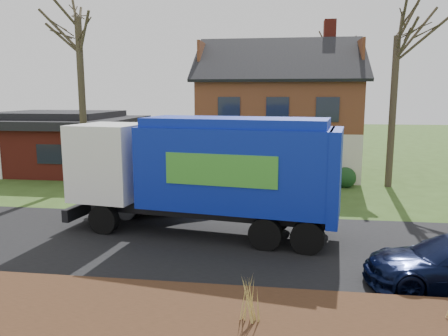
# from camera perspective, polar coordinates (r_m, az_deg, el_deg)

# --- Properties ---
(ground) EXTENTS (120.00, 120.00, 0.00)m
(ground) POSITION_cam_1_polar(r_m,az_deg,el_deg) (14.32, -2.16, -9.95)
(ground) COLOR #314918
(ground) RESTS_ON ground
(road) EXTENTS (80.00, 7.00, 0.02)m
(road) POSITION_cam_1_polar(r_m,az_deg,el_deg) (14.31, -2.16, -9.91)
(road) COLOR black
(road) RESTS_ON ground
(mulch_verge) EXTENTS (80.00, 3.50, 0.30)m
(mulch_verge) POSITION_cam_1_polar(r_m,az_deg,el_deg) (9.53, -8.01, -19.64)
(mulch_verge) COLOR black
(mulch_verge) RESTS_ON ground
(main_house) EXTENTS (12.95, 8.95, 9.26)m
(main_house) POSITION_cam_1_polar(r_m,az_deg,el_deg) (27.22, 6.04, 7.95)
(main_house) COLOR beige
(main_house) RESTS_ON ground
(ranch_house) EXTENTS (9.80, 8.20, 3.70)m
(ranch_house) POSITION_cam_1_polar(r_m,az_deg,el_deg) (30.10, -20.76, 3.31)
(ranch_house) COLOR maroon
(ranch_house) RESTS_ON ground
(garbage_truck) EXTENTS (9.68, 3.90, 4.03)m
(garbage_truck) POSITION_cam_1_polar(r_m,az_deg,el_deg) (14.84, -2.21, 0.04)
(garbage_truck) COLOR black
(garbage_truck) RESTS_ON ground
(silver_sedan) EXTENTS (5.25, 3.66, 1.64)m
(silver_sedan) POSITION_cam_1_polar(r_m,az_deg,el_deg) (18.02, -8.15, -3.21)
(silver_sedan) COLOR #929499
(silver_sedan) RESTS_ON ground
(tree_front_east) EXTENTS (3.95, 3.95, 10.96)m
(tree_front_east) POSITION_cam_1_polar(r_m,az_deg,el_deg) (24.42, 21.91, 18.66)
(tree_front_east) COLOR #3F3426
(tree_front_east) RESTS_ON ground
(tree_back) EXTENTS (3.45, 3.45, 10.92)m
(tree_back) POSITION_cam_1_polar(r_m,az_deg,el_deg) (36.70, 13.90, 16.09)
(tree_back) COLOR #3E2F25
(tree_back) RESTS_ON ground
(grass_clump_mid) EXTENTS (0.34, 0.28, 0.94)m
(grass_clump_mid) POSITION_cam_1_polar(r_m,az_deg,el_deg) (9.08, 3.24, -16.69)
(grass_clump_mid) COLOR tan
(grass_clump_mid) RESTS_ON mulch_verge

